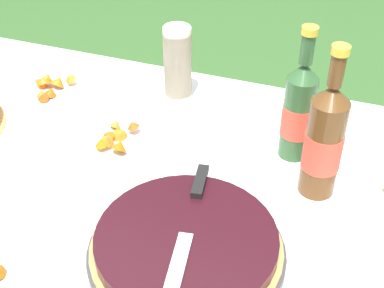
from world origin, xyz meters
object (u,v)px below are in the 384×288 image
Objects in this scene: serving_knife at (189,221)px; cider_bottle_amber at (324,141)px; snack_plate_near at (59,91)px; snack_plate_left at (118,142)px; cup_stack at (178,64)px; cider_bottle_green at (299,110)px; berry_tart at (186,246)px.

cider_bottle_amber reaches higher than serving_knife.
snack_plate_near and snack_plate_left have the same top height.
snack_plate_near is at bearing -136.08° from serving_knife.
snack_plate_left is at bearing -102.26° from cup_stack.
snack_plate_near is (-0.71, 0.15, -0.12)m from cider_bottle_amber.
cider_bottle_green is 0.13m from cider_bottle_amber.
cup_stack is (-0.22, 0.51, 0.07)m from berry_tart.
berry_tart is 0.97× the size of serving_knife.
cider_bottle_green is at bearing -22.40° from cup_stack.
cider_bottle_green is (0.13, 0.35, 0.06)m from serving_knife.
cider_bottle_amber reaches higher than berry_tart.
cider_bottle_green is at bearing 150.68° from serving_knife.
snack_plate_left is (-0.27, 0.23, -0.05)m from serving_knife.
snack_plate_near is at bearing 148.96° from snack_plate_left.
serving_knife is 0.65m from snack_plate_near.
cider_bottle_amber reaches higher than cider_bottle_green.
cup_stack is 0.33m from snack_plate_near.
cider_bottle_green is at bearing 15.81° from snack_plate_left.
snack_plate_near is at bearing 141.50° from berry_tart.
snack_plate_near is (-0.64, 0.04, -0.11)m from cider_bottle_green.
snack_plate_near is at bearing 176.46° from cider_bottle_green.
cider_bottle_green reaches higher than cup_stack.
cider_bottle_green reaches higher than snack_plate_left.
serving_knife is at bearing -110.00° from cider_bottle_green.
berry_tart is 0.38m from snack_plate_left.
cider_bottle_amber is 0.48m from snack_plate_left.
berry_tart is 1.09× the size of cider_bottle_amber.
berry_tart is at bearing -44.27° from snack_plate_left.
snack_plate_left is at bearing -140.79° from serving_knife.
cider_bottle_amber is 0.74m from snack_plate_near.
berry_tart is 0.67m from snack_plate_near.
berry_tart is 0.34m from cider_bottle_amber.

